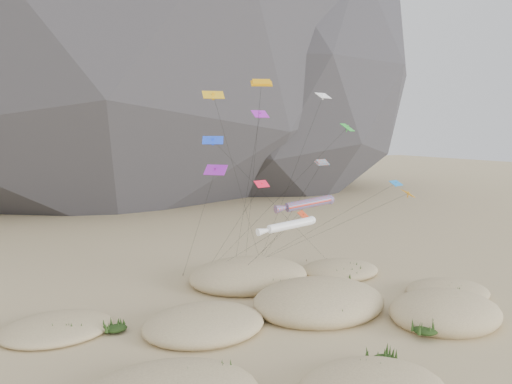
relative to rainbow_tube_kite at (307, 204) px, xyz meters
The scene contains 9 objects.
ground 16.82m from the rainbow_tube_kite, 112.40° to the right, with size 500.00×500.00×0.00m, color #CCB789.
dunes 13.57m from the rainbow_tube_kite, 130.74° to the right, with size 52.92×41.10×4.16m.
dune_grass 13.92m from the rainbow_tube_kite, 126.68° to the right, with size 43.39×28.65×1.51m.
kite_stakes 15.54m from the rainbow_tube_kite, 103.72° to the left, with size 22.04×6.74×0.30m.
rainbow_tube_kite is the anchor object (origin of this frame).
white_tube_kite 8.23m from the rainbow_tube_kite, 137.61° to the right, with size 7.48×14.50×10.21m.
orange_parafoil 15.40m from the rainbow_tube_kite, 169.64° to the right, with size 5.76×13.92×25.10m.
multi_parafoil 5.38m from the rainbow_tube_kite, 16.94° to the left, with size 2.17×14.24×15.96m.
delta_kites 6.62m from the rainbow_tube_kite, 157.64° to the right, with size 27.23×20.89×24.33m.
Camera 1 is at (-28.67, -37.86, 19.64)m, focal length 35.00 mm.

